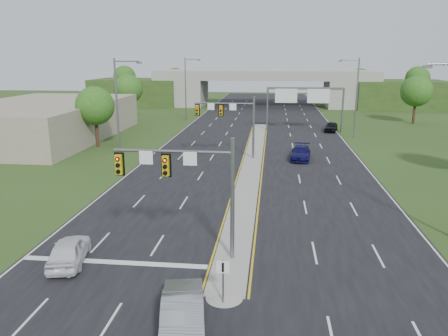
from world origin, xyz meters
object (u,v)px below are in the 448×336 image
(overpass, at_px, (264,91))
(car_far_b, at_px, (301,153))
(keep_right_sign, at_px, (223,275))
(sign_gantry, at_px, (304,97))
(car_far_c, at_px, (331,127))
(car_silver, at_px, (183,308))
(car_white, at_px, (69,250))
(signal_mast_near, at_px, (191,179))
(signal_mast_far, at_px, (233,117))

(overpass, relative_size, car_far_b, 15.79)
(keep_right_sign, bearing_deg, sign_gantry, 82.30)
(car_far_b, relative_size, car_far_c, 1.19)
(car_silver, distance_m, car_far_b, 32.71)
(car_white, bearing_deg, car_silver, 133.48)
(signal_mast_near, relative_size, keep_right_sign, 3.18)
(sign_gantry, distance_m, car_far_c, 6.24)
(sign_gantry, bearing_deg, car_white, -108.64)
(signal_mast_near, distance_m, overpass, 80.11)
(signal_mast_near, xyz_separation_m, keep_right_sign, (2.26, -4.45, -3.21))
(signal_mast_far, xyz_separation_m, car_white, (-6.66, -26.26, -3.96))
(car_white, bearing_deg, sign_gantry, -121.19)
(car_silver, bearing_deg, car_far_b, -112.69)
(signal_mast_far, bearing_deg, car_silver, -88.60)
(signal_mast_near, height_order, car_white, signal_mast_near)
(signal_mast_far, bearing_deg, car_white, -104.23)
(sign_gantry, relative_size, overpass, 0.14)
(overpass, relative_size, car_far_c, 18.75)
(car_far_b, bearing_deg, car_far_c, 79.97)
(sign_gantry, relative_size, car_silver, 2.34)
(overpass, height_order, car_far_b, overpass)
(overpass, height_order, car_far_c, overpass)
(signal_mast_far, distance_m, keep_right_sign, 29.71)
(signal_mast_near, xyz_separation_m, car_far_b, (7.53, 25.74, -3.97))
(signal_mast_far, xyz_separation_m, car_silver, (0.76, -31.26, -3.89))
(car_white, relative_size, car_far_c, 1.03)
(car_white, xyz_separation_m, car_far_c, (19.92, 46.51, -0.02))
(overpass, bearing_deg, car_far_c, -72.47)
(car_silver, bearing_deg, sign_gantry, -109.83)
(signal_mast_far, height_order, sign_gantry, signal_mast_far)
(car_far_c, bearing_deg, car_silver, -89.99)
(signal_mast_far, height_order, car_far_c, signal_mast_far)
(signal_mast_far, relative_size, keep_right_sign, 3.18)
(signal_mast_near, relative_size, car_silver, 1.42)
(sign_gantry, xyz_separation_m, overpass, (-6.68, 35.08, -1.69))
(car_silver, bearing_deg, keep_right_sign, -140.50)
(sign_gantry, bearing_deg, signal_mast_near, -101.25)
(sign_gantry, xyz_separation_m, car_white, (-15.61, -46.25, -4.47))
(car_far_c, bearing_deg, signal_mast_far, -109.57)
(sign_gantry, bearing_deg, car_far_c, 3.45)
(car_white, bearing_deg, signal_mast_far, -116.78)
(signal_mast_far, relative_size, car_far_b, 1.38)
(signal_mast_near, relative_size, overpass, 0.09)
(signal_mast_near, xyz_separation_m, overpass, (2.26, 80.07, -1.17))
(signal_mast_near, height_order, sign_gantry, signal_mast_near)
(overpass, bearing_deg, signal_mast_far, -92.35)
(sign_gantry, distance_m, car_far_b, 19.82)
(keep_right_sign, bearing_deg, overpass, 90.00)
(signal_mast_far, relative_size, car_silver, 1.42)
(car_far_b, bearing_deg, signal_mast_near, -99.95)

